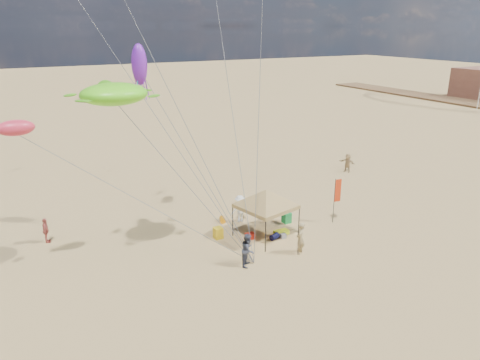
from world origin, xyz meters
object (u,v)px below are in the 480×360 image
(person_near_c, at_px, (240,209))
(chair_yellow, at_px, (218,233))
(canopy_tent, at_px, (266,191))
(person_far_c, at_px, (348,163))
(cooler_red, at_px, (250,236))
(feather_flag, at_px, (337,193))
(person_near_b, at_px, (248,250))
(beach_cart, at_px, (281,232))
(person_far_a, at_px, (46,231))
(cooler_blue, at_px, (270,209))
(person_near_a, at_px, (300,238))
(chair_green, at_px, (287,218))

(person_near_c, bearing_deg, chair_yellow, 35.97)
(canopy_tent, xyz_separation_m, person_far_c, (13.30, 7.72, -2.13))
(canopy_tent, xyz_separation_m, cooler_red, (-1.01, 0.14, -2.78))
(feather_flag, distance_m, chair_yellow, 8.17)
(canopy_tent, relative_size, chair_yellow, 8.04)
(person_near_b, bearing_deg, beach_cart, -14.88)
(feather_flag, xyz_separation_m, cooler_red, (-6.20, 0.49, -1.84))
(person_near_c, relative_size, person_far_c, 1.10)
(person_near_c, bearing_deg, person_far_a, -10.86)
(chair_yellow, relative_size, beach_cart, 0.78)
(cooler_blue, bearing_deg, chair_yellow, -157.89)
(person_near_a, relative_size, person_far_c, 1.13)
(chair_green, relative_size, person_near_b, 0.38)
(feather_flag, relative_size, cooler_blue, 5.64)
(canopy_tent, distance_m, person_near_b, 4.25)
(canopy_tent, bearing_deg, person_near_b, -136.36)
(chair_green, xyz_separation_m, person_near_a, (-1.75, -3.93, 0.60))
(canopy_tent, xyz_separation_m, beach_cart, (0.96, -0.33, -2.77))
(beach_cart, bearing_deg, chair_yellow, 157.19)
(cooler_red, distance_m, person_near_c, 2.76)
(chair_green, distance_m, person_far_a, 14.93)
(beach_cart, height_order, person_near_c, person_near_c)
(person_near_a, height_order, person_near_b, person_near_a)
(feather_flag, distance_m, person_near_c, 6.40)
(person_near_c, distance_m, person_far_c, 14.50)
(person_near_b, xyz_separation_m, person_near_c, (2.38, 5.29, -0.00))
(chair_yellow, bearing_deg, feather_flag, -11.12)
(feather_flag, xyz_separation_m, beach_cart, (-4.23, 0.02, -1.83))
(person_near_c, bearing_deg, chair_green, 151.74)
(cooler_blue, height_order, person_near_b, person_near_b)
(feather_flag, bearing_deg, cooler_blue, 128.40)
(cooler_blue, bearing_deg, person_near_a, -106.43)
(canopy_tent, height_order, person_far_a, canopy_tent)
(person_near_a, bearing_deg, canopy_tent, -120.73)
(chair_green, bearing_deg, person_near_c, 148.77)
(cooler_blue, xyz_separation_m, beach_cart, (-1.40, -3.56, 0.01))
(cooler_red, bearing_deg, beach_cart, -13.47)
(chair_green, xyz_separation_m, person_near_b, (-5.02, -3.69, 0.58))
(feather_flag, height_order, beach_cart, feather_flag)
(cooler_blue, xyz_separation_m, person_far_c, (10.94, 4.49, 0.65))
(person_near_a, bearing_deg, chair_green, -156.19)
(person_near_a, height_order, person_far_a, person_near_a)
(chair_yellow, bearing_deg, person_far_a, 154.71)
(feather_flag, height_order, person_near_b, feather_flag)
(feather_flag, height_order, chair_yellow, feather_flag)
(person_near_c, bearing_deg, person_far_c, -156.83)
(person_near_a, xyz_separation_m, person_far_c, (12.72, 10.54, -0.11))
(canopy_tent, distance_m, person_near_a, 3.51)
(canopy_tent, relative_size, person_near_a, 2.98)
(chair_yellow, distance_m, person_far_c, 17.24)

